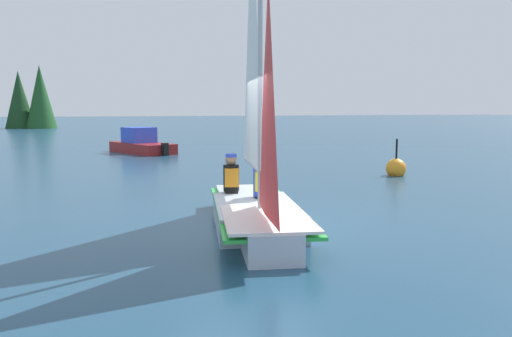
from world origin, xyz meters
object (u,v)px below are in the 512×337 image
sailor_crew (231,182)px  buoy_marker (396,168)px  motorboat_distant (141,144)px  sailor_helm (261,186)px  sailboat_main (256,178)px

sailor_crew → buoy_marker: sailor_crew is taller
sailor_crew → motorboat_distant: (-0.06, 14.38, -0.23)m
sailor_crew → buoy_marker: size_ratio=0.96×
motorboat_distant → sailor_helm: bearing=159.6°
sailor_helm → buoy_marker: size_ratio=0.96×
sailboat_main → buoy_marker: size_ratio=4.76×
sailboat_main → sailor_helm: (0.29, 0.52, -0.23)m
sailboat_main → buoy_marker: bearing=140.6°
sailor_crew → motorboat_distant: bearing=-167.5°
sailboat_main → motorboat_distant: sailboat_main is taller
sailor_helm → sailor_crew: 0.77m
sailboat_main → sailor_helm: size_ratio=4.94×
sailboat_main → motorboat_distant: bearing=-167.3°
sailboat_main → buoy_marker: 7.99m
sailor_crew → sailboat_main: bearing=15.9°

